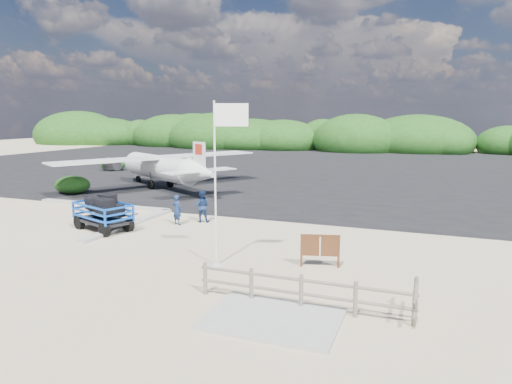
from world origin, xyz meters
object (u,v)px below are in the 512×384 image
at_px(baggage_cart, 104,230).
at_px(crew_b, 202,206).
at_px(signboard, 320,267).
at_px(aircraft_small, 294,159).
at_px(flagpole, 216,265).
at_px(crew_a, 177,210).

xyz_separation_m(baggage_cart, crew_b, (3.58, 3.17, 0.82)).
relative_size(signboard, aircraft_small, 0.21).
xyz_separation_m(signboard, crew_b, (-7.21, 4.77, 0.82)).
distance_m(baggage_cart, crew_b, 4.85).
bearing_deg(signboard, aircraft_small, 92.89).
bearing_deg(aircraft_small, crew_b, 69.09).
bearing_deg(flagpole, baggage_cart, 159.33).
relative_size(baggage_cart, crew_b, 1.91).
relative_size(baggage_cart, crew_a, 2.07).
distance_m(signboard, crew_a, 8.97).
relative_size(signboard, crew_b, 0.91).
height_order(flagpole, crew_b, flagpole).
height_order(baggage_cart, crew_b, crew_b).
bearing_deg(baggage_cart, aircraft_small, 112.34).
xyz_separation_m(flagpole, crew_b, (-3.65, 5.90, 0.82)).
distance_m(baggage_cart, crew_a, 3.57).
bearing_deg(aircraft_small, crew_a, 67.47).
relative_size(crew_a, crew_b, 0.92).
height_order(crew_a, aircraft_small, crew_a).
relative_size(baggage_cart, flagpole, 0.53).
xyz_separation_m(flagpole, crew_a, (-4.53, 4.94, 0.76)).
xyz_separation_m(signboard, crew_a, (-8.09, 3.81, 0.76)).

